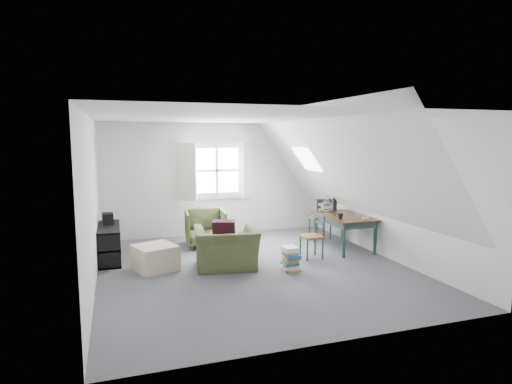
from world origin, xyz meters
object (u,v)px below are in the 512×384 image
object	(u,v)px
dining_chair_far	(321,217)
media_shelf	(109,245)
armchair_far	(206,245)
dining_chair_near	(313,236)
dining_table	(344,220)
ottoman	(155,258)
armchair_near	(226,268)
magazine_stack	(291,259)

from	to	relation	value
dining_chair_far	media_shelf	xyz separation A→B (m)	(-4.37, -0.35, -0.18)
armchair_far	dining_chair_near	xyz separation A→B (m)	(1.68, -1.50, 0.41)
dining_table	media_shelf	size ratio (longest dim) A/B	1.10
armchair_far	ottoman	xyz separation A→B (m)	(-1.12, -1.31, 0.21)
armchair_far	dining_chair_near	bearing A→B (deg)	-36.12
dining_table	media_shelf	bearing A→B (deg)	174.83
dining_table	armchair_far	bearing A→B (deg)	159.07
armchair_near	magazine_stack	size ratio (longest dim) A/B	2.63
armchair_far	magazine_stack	distance (m)	2.30
armchair_near	dining_chair_far	xyz separation A→B (m)	(2.48, 1.41, 0.46)
armchair_far	dining_chair_far	world-z (taller)	dining_chair_far
media_shelf	dining_table	bearing A→B (deg)	-2.52
ottoman	magazine_stack	size ratio (longest dim) A/B	1.56
dining_chair_near	media_shelf	bearing A→B (deg)	-125.78
armchair_near	ottoman	world-z (taller)	ottoman
media_shelf	dining_chair_near	bearing A→B (deg)	-10.65
armchair_near	armchair_far	world-z (taller)	armchair_far
ottoman	dining_chair_near	distance (m)	2.82
armchair_near	dining_chair_near	bearing A→B (deg)	-168.54
dining_chair_near	magazine_stack	bearing A→B (deg)	-70.72
armchair_near	dining_chair_near	distance (m)	1.70
dining_table	media_shelf	distance (m)	4.44
magazine_stack	ottoman	bearing A→B (deg)	160.72
dining_chair_near	media_shelf	size ratio (longest dim) A/B	0.65
media_shelf	armchair_far	bearing A→B (deg)	20.40
dining_chair_near	armchair_far	bearing A→B (deg)	-151.95
armchair_near	ottoman	size ratio (longest dim) A/B	1.69
dining_table	media_shelf	xyz separation A→B (m)	(-4.40, 0.57, -0.30)
ottoman	media_shelf	size ratio (longest dim) A/B	0.51
dining_table	dining_chair_near	size ratio (longest dim) A/B	1.67
armchair_near	dining_chair_far	distance (m)	2.89
ottoman	dining_table	xyz separation A→B (m)	(3.66, 0.23, 0.37)
dining_chair_far	ottoman	bearing A→B (deg)	30.14
ottoman	dining_table	world-z (taller)	dining_table
armchair_near	dining_table	size ratio (longest dim) A/B	0.79
armchair_far	dining_table	bearing A→B (deg)	-17.58
dining_table	dining_chair_near	distance (m)	0.97
dining_table	magazine_stack	xyz separation A→B (m)	(-1.53, -0.97, -0.38)
armchair_near	armchair_far	xyz separation A→B (m)	(-0.03, 1.58, 0.00)
dining_table	dining_chair_far	world-z (taller)	dining_chair_far
media_shelf	dining_chair_far	bearing A→B (deg)	9.44
dining_chair_near	media_shelf	world-z (taller)	dining_chair_near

